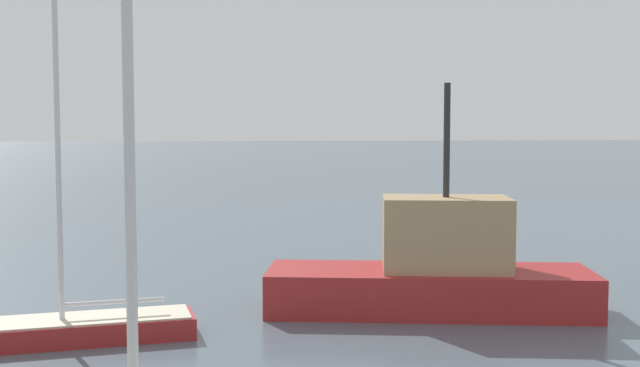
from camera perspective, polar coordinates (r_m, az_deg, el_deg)
name	(u,v)px	position (r m, az deg, el deg)	size (l,w,h in m)	color
sailboat_2	(81,323)	(18.10, -17.52, -9.91)	(5.13, 2.07, 9.36)	maroon
fishing_boat_0	(434,271)	(20.02, 8.58, -6.53)	(8.70, 4.31, 5.91)	maroon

